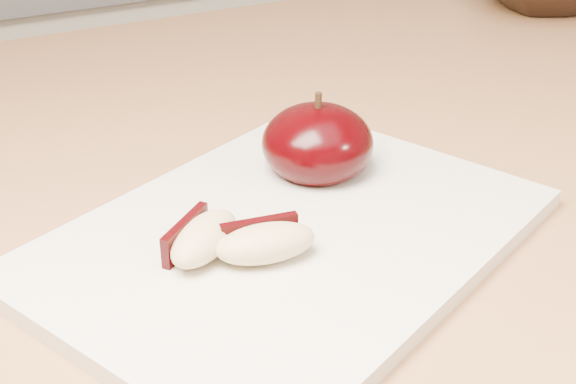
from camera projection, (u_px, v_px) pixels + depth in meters
name	position (u px, v px, depth m)	size (l,w,h in m)	color
back_cabinet	(99.00, 206.00, 1.36)	(2.40, 0.62, 0.94)	silver
cutting_board	(288.00, 238.00, 0.47)	(0.29, 0.21, 0.01)	silver
apple_half	(317.00, 144.00, 0.53)	(0.09, 0.09, 0.06)	black
apple_wedge_a	(202.00, 238.00, 0.44)	(0.06, 0.06, 0.02)	#CCB281
apple_wedge_b	(265.00, 242.00, 0.44)	(0.06, 0.04, 0.02)	#CCB281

